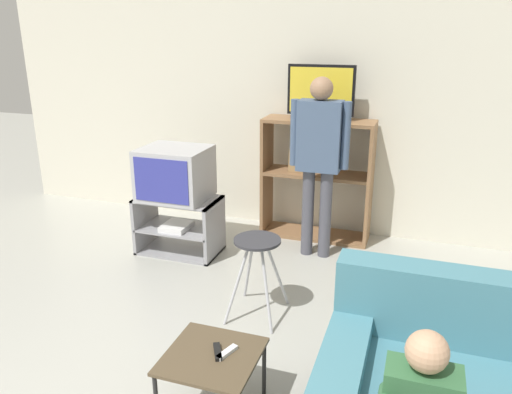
# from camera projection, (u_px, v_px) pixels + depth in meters

# --- Properties ---
(wall_back) EXTENTS (6.40, 0.06, 2.60)m
(wall_back) POSITION_uv_depth(u_px,v_px,m) (284.00, 104.00, 5.09)
(wall_back) COLOR silver
(wall_back) RESTS_ON ground_plane
(tv_stand) EXTENTS (0.76, 0.45, 0.54)m
(tv_stand) POSITION_uv_depth(u_px,v_px,m) (179.00, 225.00, 4.71)
(tv_stand) COLOR #939399
(tv_stand) RESTS_ON ground_plane
(television_main) EXTENTS (0.60, 0.53, 0.47)m
(television_main) POSITION_uv_depth(u_px,v_px,m) (175.00, 173.00, 4.57)
(television_main) COLOR #B2B2B7
(television_main) RESTS_ON tv_stand
(media_shelf) EXTENTS (1.08, 0.36, 1.21)m
(media_shelf) POSITION_uv_depth(u_px,v_px,m) (317.00, 179.00, 4.96)
(media_shelf) COLOR #8E6642
(media_shelf) RESTS_ON ground_plane
(television_flat) EXTENTS (0.64, 0.20, 0.51)m
(television_flat) POSITION_uv_depth(u_px,v_px,m) (321.00, 94.00, 4.70)
(television_flat) COLOR black
(television_flat) RESTS_ON media_shelf
(folding_stool) EXTENTS (0.38, 0.45, 0.61)m
(folding_stool) POSITION_uv_depth(u_px,v_px,m) (257.00, 254.00, 3.59)
(folding_stool) COLOR #B7B7BC
(folding_stool) RESTS_ON ground_plane
(snack_table) EXTENTS (0.49, 0.49, 0.38)m
(snack_table) POSITION_uv_depth(u_px,v_px,m) (212.00, 361.00, 2.67)
(snack_table) COLOR brown
(snack_table) RESTS_ON ground_plane
(remote_control_black) EXTENTS (0.10, 0.14, 0.02)m
(remote_control_black) POSITION_uv_depth(u_px,v_px,m) (218.00, 352.00, 2.66)
(remote_control_black) COLOR black
(remote_control_black) RESTS_ON snack_table
(remote_control_white) EXTENTS (0.08, 0.15, 0.02)m
(remote_control_white) POSITION_uv_depth(u_px,v_px,m) (227.00, 352.00, 2.66)
(remote_control_white) COLOR silver
(remote_control_white) RESTS_ON snack_table
(person_standing_adult) EXTENTS (0.53, 0.20, 1.65)m
(person_standing_adult) POSITION_uv_depth(u_px,v_px,m) (319.00, 151.00, 4.41)
(person_standing_adult) COLOR #4C4C56
(person_standing_adult) RESTS_ON ground_plane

